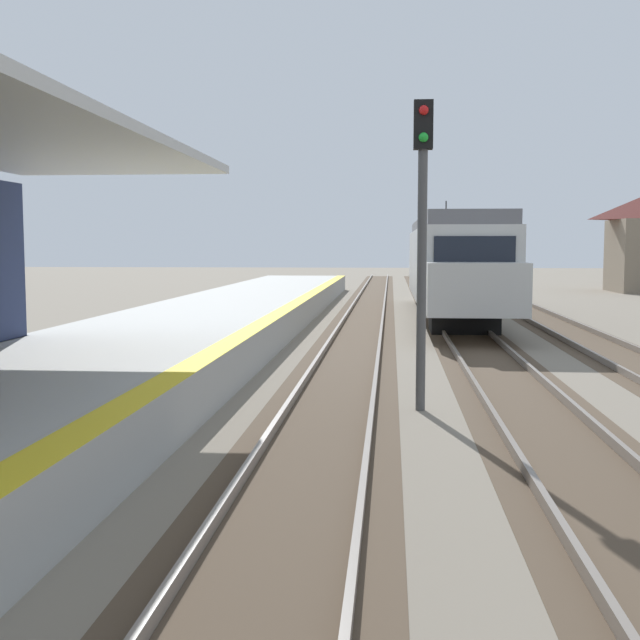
% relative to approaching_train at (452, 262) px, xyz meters
% --- Properties ---
extents(station_platform, '(5.00, 80.00, 0.91)m').
position_rel_approaching_train_xyz_m(station_platform, '(-7.80, -19.89, -1.73)').
color(station_platform, '#A8A8A3').
rests_on(station_platform, ground).
extents(track_pair_nearest_platform, '(2.34, 120.00, 0.16)m').
position_rel_approaching_train_xyz_m(track_pair_nearest_platform, '(-3.40, -15.89, -2.13)').
color(track_pair_nearest_platform, '#4C3D2D').
rests_on(track_pair_nearest_platform, ground).
extents(track_pair_middle, '(2.34, 120.00, 0.16)m').
position_rel_approaching_train_xyz_m(track_pair_middle, '(-0.00, -15.89, -2.13)').
color(track_pair_middle, '#4C3D2D').
rests_on(track_pair_middle, ground).
extents(approaching_train, '(2.93, 19.60, 4.76)m').
position_rel_approaching_train_xyz_m(approaching_train, '(0.00, 0.00, 0.00)').
color(approaching_train, silver).
rests_on(approaching_train, ground).
extents(rail_signal_post, '(0.32, 0.34, 5.20)m').
position_rel_approaching_train_xyz_m(rail_signal_post, '(-1.87, -18.61, 1.02)').
color(rail_signal_post, '#4C4C4C').
rests_on(rail_signal_post, ground).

